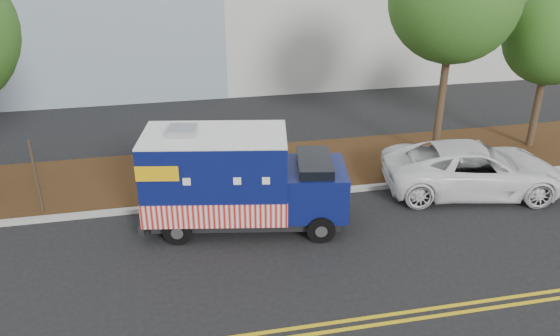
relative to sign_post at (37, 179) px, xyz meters
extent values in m
plane|color=black|center=(4.64, -1.73, -1.20)|extent=(120.00, 120.00, 0.00)
cube|color=#9E9E99|center=(4.64, -0.33, -1.12)|extent=(120.00, 0.18, 0.15)
cube|color=#321F0E|center=(4.64, 1.77, -1.12)|extent=(120.00, 4.00, 0.15)
cylinder|color=#38281C|center=(13.03, 1.44, 1.10)|extent=(0.26, 0.26, 4.60)
cylinder|color=#38281C|center=(17.01, 1.68, 0.47)|extent=(0.26, 0.26, 3.33)
sphere|color=#235417|center=(17.01, 1.68, 2.93)|extent=(3.20, 3.20, 3.20)
cube|color=#473828|center=(0.00, 0.00, 0.00)|extent=(0.06, 0.06, 2.40)
cube|color=black|center=(5.77, -1.69, -0.82)|extent=(5.32, 2.61, 0.25)
cube|color=#0B134F|center=(4.97, -1.55, 0.44)|extent=(4.13, 2.74, 2.18)
cube|color=red|center=(4.97, -1.55, -0.34)|extent=(4.18, 2.80, 0.68)
cube|color=white|center=(4.97, -1.55, 1.55)|extent=(4.13, 2.74, 0.05)
cube|color=#B7B7BA|center=(4.16, -1.40, 1.67)|extent=(0.85, 0.85, 0.20)
cube|color=#0B134F|center=(7.65, -2.03, -0.06)|extent=(1.96, 2.22, 1.27)
cube|color=black|center=(7.61, -2.02, 0.55)|extent=(1.21, 1.91, 0.59)
cube|color=black|center=(8.47, -2.18, -0.49)|extent=(0.40, 1.80, 0.27)
cube|color=black|center=(3.04, -1.20, -0.79)|extent=(0.53, 2.04, 0.25)
cube|color=#B7B7BA|center=(3.07, -1.20, 0.48)|extent=(0.33, 1.62, 1.73)
cube|color=#B7B7BA|center=(5.43, -0.53, 0.48)|extent=(1.62, 0.33, 1.00)
cube|color=#ECB10C|center=(3.43, -2.37, 0.94)|extent=(1.08, 0.21, 0.41)
cube|color=#ECB10C|center=(3.82, -0.24, 0.94)|extent=(1.08, 0.21, 0.41)
cylinder|color=black|center=(7.57, -2.96, -0.82)|extent=(0.80, 0.39, 0.76)
cylinder|color=black|center=(7.91, -1.14, -0.82)|extent=(0.80, 0.39, 0.76)
cylinder|color=black|center=(3.81, -2.28, -0.82)|extent=(0.80, 0.39, 0.76)
cylinder|color=black|center=(4.15, -0.45, -0.82)|extent=(0.80, 0.39, 0.76)
imported|color=white|center=(13.08, -1.05, -0.42)|extent=(6.02, 3.62, 1.56)
camera|label=1|loc=(3.95, -15.04, 6.80)|focal=35.00mm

